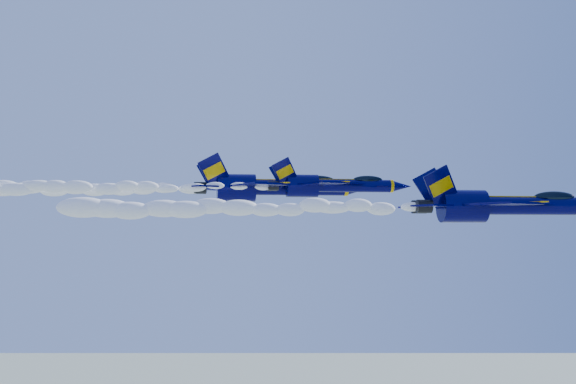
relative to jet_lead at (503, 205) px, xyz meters
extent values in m
cylinder|color=#000038|center=(3.18, 0.00, -0.08)|extent=(10.14, 1.69, 1.69)
ellipsoid|color=#000038|center=(-3.92, 0.00, -0.13)|extent=(1.76, 3.04, 7.21)
ellipsoid|color=black|center=(5.09, 0.00, 0.77)|extent=(4.06, 1.32, 1.12)
cube|color=#DEA600|center=(5.09, 0.00, 0.43)|extent=(4.73, 1.13, 0.20)
cube|color=#000038|center=(-1.89, -4.51, -0.08)|extent=(6.04, 7.16, 0.20)
cube|color=#000038|center=(-1.89, 4.51, -0.08)|extent=(6.04, 7.16, 0.20)
cube|color=#DEA600|center=(-0.31, -4.51, 0.04)|extent=(2.72, 5.64, 0.11)
cube|color=#DEA600|center=(-0.31, 4.51, 0.04)|extent=(2.72, 5.64, 0.11)
cube|color=#000038|center=(-6.40, -1.18, 1.61)|extent=(3.67, 1.16, 3.95)
cube|color=#000038|center=(-6.40, 1.18, 1.61)|extent=(3.67, 1.16, 3.95)
cylinder|color=black|center=(-7.86, -0.73, -0.19)|extent=(1.35, 1.24, 1.24)
cylinder|color=black|center=(-7.86, 0.73, -0.19)|extent=(1.35, 1.24, 1.24)
cube|color=#DEA600|center=(-0.20, 0.00, 0.80)|extent=(12.39, 0.39, 0.09)
ellipsoid|color=white|center=(-24.29, 0.00, -0.40)|extent=(31.73, 2.04, 1.84)
cylinder|color=#000038|center=(-11.83, 10.51, 2.32)|extent=(7.84, 1.31, 1.31)
ellipsoid|color=#000038|center=(-17.32, 10.51, 2.28)|extent=(1.36, 2.35, 5.58)
cone|color=#000038|center=(-6.78, 10.51, 2.32)|extent=(2.27, 1.31, 1.31)
cylinder|color=#DEA600|center=(-7.82, 10.51, 2.32)|extent=(0.30, 1.36, 1.36)
ellipsoid|color=black|center=(-10.35, 10.51, 2.97)|extent=(3.14, 1.02, 0.86)
cube|color=#DEA600|center=(-10.35, 10.51, 2.71)|extent=(3.66, 0.87, 0.16)
cube|color=#000038|center=(-15.75, 7.02, 2.32)|extent=(4.67, 5.54, 0.16)
cube|color=#000038|center=(-15.75, 14.00, 2.32)|extent=(4.67, 5.54, 0.16)
cube|color=#DEA600|center=(-14.53, 7.02, 2.41)|extent=(2.10, 4.36, 0.09)
cube|color=#DEA600|center=(-14.53, 14.00, 2.41)|extent=(2.10, 4.36, 0.09)
cube|color=#000038|center=(-19.24, 9.59, 3.63)|extent=(2.84, 0.90, 3.06)
cube|color=#000038|center=(-19.24, 11.42, 3.63)|extent=(2.84, 0.90, 3.06)
cylinder|color=black|center=(-20.37, 9.94, 2.23)|extent=(1.05, 0.96, 0.96)
cylinder|color=black|center=(-20.37, 11.08, 2.23)|extent=(1.05, 0.96, 0.96)
cube|color=#DEA600|center=(-14.44, 10.51, 3.00)|extent=(9.59, 0.30, 0.07)
ellipsoid|color=white|center=(-36.67, 10.51, 2.02)|extent=(31.73, 1.58, 1.42)
cylinder|color=#000038|center=(-17.16, 12.95, 2.21)|extent=(9.71, 1.62, 1.62)
ellipsoid|color=#000038|center=(-23.96, 12.95, 2.16)|extent=(1.68, 2.91, 6.91)
cone|color=#000038|center=(-10.90, 12.95, 2.21)|extent=(2.81, 1.62, 1.62)
cylinder|color=#DEA600|center=(-12.19, 12.95, 2.21)|extent=(0.38, 1.68, 1.68)
ellipsoid|color=black|center=(-15.32, 12.95, 3.02)|extent=(3.89, 1.26, 1.07)
cube|color=#DEA600|center=(-15.32, 12.95, 2.70)|extent=(4.53, 1.08, 0.19)
cube|color=#000038|center=(-22.01, 8.63, 2.21)|extent=(5.79, 6.86, 0.19)
cube|color=#000038|center=(-22.01, 17.27, 2.21)|extent=(5.79, 6.86, 0.19)
cube|color=#DEA600|center=(-20.50, 8.63, 2.32)|extent=(2.60, 5.41, 0.11)
cube|color=#DEA600|center=(-20.50, 17.27, 2.32)|extent=(2.60, 5.41, 0.11)
cube|color=#000038|center=(-26.33, 11.82, 3.83)|extent=(3.52, 1.11, 3.78)
cube|color=#000038|center=(-26.33, 14.08, 3.83)|extent=(3.52, 1.11, 3.78)
cylinder|color=black|center=(-27.73, 12.25, 2.11)|extent=(1.30, 1.19, 1.19)
cylinder|color=black|center=(-27.73, 13.65, 2.11)|extent=(1.30, 1.19, 1.19)
cube|color=#DEA600|center=(-20.39, 12.95, 3.06)|extent=(11.87, 0.38, 0.09)
ellipsoid|color=white|center=(-44.14, 12.95, 1.90)|extent=(31.73, 1.95, 1.76)
camera|label=1|loc=(-30.40, -71.11, -2.72)|focal=50.00mm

